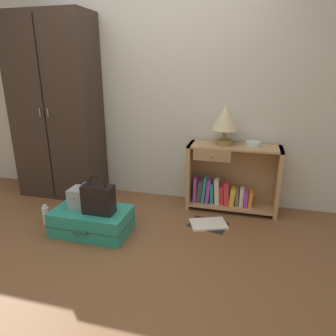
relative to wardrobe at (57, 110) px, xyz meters
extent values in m
plane|color=brown|center=(1.12, -1.20, -1.04)|extent=(9.00, 9.00, 0.00)
cube|color=beige|center=(1.12, 0.30, 0.26)|extent=(6.40, 0.10, 2.60)
cube|color=#33261E|center=(0.00, 0.00, 0.00)|extent=(0.98, 0.45, 2.08)
cube|color=black|center=(0.00, -0.23, 0.00)|extent=(0.01, 0.01, 1.98)
cylinder|color=gray|center=(-0.05, -0.24, 0.00)|extent=(0.01, 0.01, 0.09)
cylinder|color=gray|center=(0.05, -0.24, 0.00)|extent=(0.01, 0.01, 0.09)
cube|color=tan|center=(1.59, 0.06, -0.67)|extent=(0.04, 0.32, 0.73)
cube|color=tan|center=(2.51, 0.06, -0.67)|extent=(0.04, 0.32, 0.73)
cube|color=tan|center=(2.05, 0.06, -0.32)|extent=(0.97, 0.32, 0.02)
cube|color=tan|center=(2.05, 0.06, -0.98)|extent=(0.89, 0.32, 0.02)
cube|color=tan|center=(2.05, 0.21, -0.67)|extent=(0.89, 0.01, 0.71)
cube|color=#9D7950|center=(1.83, -0.09, -0.39)|extent=(0.39, 0.02, 0.12)
sphere|color=#9E844C|center=(1.83, -0.11, -0.39)|extent=(0.02, 0.02, 0.02)
cube|color=purple|center=(1.65, 0.03, -0.83)|extent=(0.04, 0.13, 0.28)
cube|color=#4C474C|center=(1.70, 0.03, -0.85)|extent=(0.07, 0.08, 0.25)
cube|color=teal|center=(1.75, 0.03, -0.83)|extent=(0.05, 0.13, 0.30)
cube|color=purple|center=(1.80, 0.03, -0.84)|extent=(0.06, 0.11, 0.27)
cube|color=teal|center=(1.84, 0.03, -0.86)|extent=(0.04, 0.10, 0.23)
cube|color=beige|center=(1.89, 0.03, -0.83)|extent=(0.07, 0.10, 0.29)
cube|color=red|center=(1.94, 0.03, -0.87)|extent=(0.06, 0.08, 0.21)
cube|color=red|center=(2.00, 0.03, -0.85)|extent=(0.08, 0.12, 0.26)
cube|color=gold|center=(2.06, 0.03, -0.88)|extent=(0.07, 0.12, 0.20)
cube|color=#726659|center=(2.11, 0.03, -0.88)|extent=(0.05, 0.09, 0.19)
cube|color=beige|center=(2.16, 0.03, -0.87)|extent=(0.04, 0.09, 0.21)
cube|color=purple|center=(2.21, 0.03, -0.88)|extent=(0.04, 0.13, 0.19)
cube|color=orange|center=(2.26, 0.03, -0.88)|extent=(0.05, 0.12, 0.19)
cylinder|color=olive|center=(1.93, 0.07, -0.28)|extent=(0.17, 0.17, 0.05)
cylinder|color=olive|center=(1.93, 0.07, -0.21)|extent=(0.04, 0.04, 0.11)
cone|color=beige|center=(1.93, 0.07, -0.02)|extent=(0.27, 0.27, 0.26)
cylinder|color=silver|center=(2.23, 0.09, -0.29)|extent=(0.16, 0.16, 0.05)
cube|color=teal|center=(0.80, -0.80, -0.92)|extent=(0.72, 0.42, 0.24)
cube|color=#235E52|center=(0.80, -0.80, -0.92)|extent=(0.72, 0.43, 0.01)
cube|color=#235E52|center=(0.80, -1.02, -0.92)|extent=(0.14, 0.02, 0.03)
cube|color=#8E99A3|center=(0.75, -0.76, -0.71)|extent=(0.33, 0.19, 0.19)
torus|color=slate|center=(0.75, -0.76, -0.60)|extent=(0.11, 0.02, 0.11)
cube|color=tan|center=(0.66, -0.86, -0.68)|extent=(0.02, 0.01, 0.02)
cube|color=tan|center=(0.84, -0.86, -0.68)|extent=(0.02, 0.01, 0.02)
cube|color=black|center=(0.91, -0.84, -0.67)|extent=(0.28, 0.14, 0.27)
torus|color=black|center=(0.91, -0.84, -0.52)|extent=(0.17, 0.01, 0.17)
cylinder|color=white|center=(0.27, -0.76, -0.95)|extent=(0.06, 0.06, 0.18)
cylinder|color=silver|center=(0.27, -0.76, -0.85)|extent=(0.04, 0.04, 0.02)
cube|color=white|center=(1.86, -0.37, -1.03)|extent=(0.42, 0.35, 0.02)
cube|color=black|center=(1.86, -0.37, -1.04)|extent=(0.42, 0.33, 0.01)
camera|label=1|loc=(2.18, -3.15, 0.48)|focal=32.95mm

